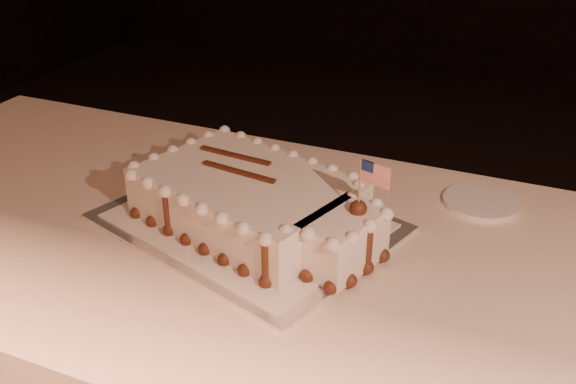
% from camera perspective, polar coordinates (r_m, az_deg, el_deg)
% --- Properties ---
extents(cake_board, '(0.58, 0.50, 0.01)m').
position_cam_1_polar(cake_board, '(1.17, -3.62, -2.73)').
color(cake_board, white).
rests_on(cake_board, banquet_table).
extents(doily, '(0.52, 0.45, 0.00)m').
position_cam_1_polar(doily, '(1.16, -3.63, -2.52)').
color(doily, white).
rests_on(doily, cake_board).
extents(sheet_cake, '(0.49, 0.36, 0.19)m').
position_cam_1_polar(sheet_cake, '(1.13, -2.73, -0.99)').
color(sheet_cake, white).
rests_on(sheet_cake, doily).
extents(side_plate, '(0.14, 0.14, 0.01)m').
position_cam_1_polar(side_plate, '(1.28, 16.80, -0.85)').
color(side_plate, silver).
rests_on(side_plate, banquet_table).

